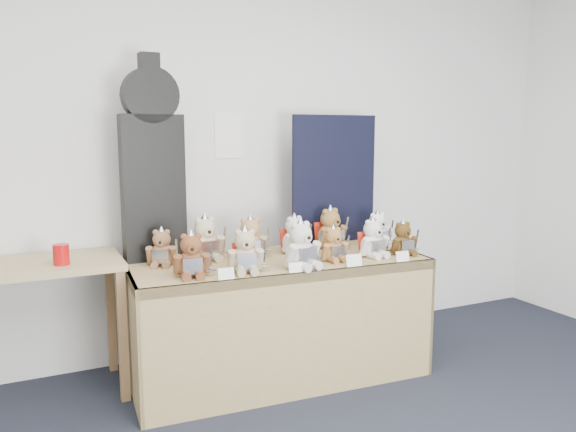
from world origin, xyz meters
name	(u,v)px	position (x,y,z in m)	size (l,w,h in m)	color
room_shell	(230,136)	(0.22, 2.49, 1.51)	(6.00, 6.00, 6.00)	silver
display_table	(282,287)	(0.32, 1.84, 0.59)	(1.86, 0.86, 0.76)	olive
side_table	(32,285)	(-1.07, 2.20, 0.68)	(0.98, 0.54, 0.81)	#A18056
guitar_case	(152,161)	(-0.36, 2.22, 1.36)	(0.38, 0.13, 1.24)	black
navy_board	(334,180)	(0.90, 2.22, 1.20)	(0.67, 0.02, 0.90)	black
red_cup	(61,255)	(-0.91, 2.07, 0.87)	(0.09, 0.09, 0.11)	#BC0C0D
teddy_front_far_left	(192,257)	(-0.28, 1.71, 0.87)	(0.23, 0.20, 0.28)	brown
teddy_front_left	(245,253)	(0.03, 1.69, 0.87)	(0.23, 0.21, 0.28)	tan
teddy_front_centre	(301,247)	(0.35, 1.64, 0.88)	(0.26, 0.23, 0.31)	silver
teddy_front_right	(334,246)	(0.61, 1.72, 0.85)	(0.19, 0.16, 0.24)	#9C6B3B
teddy_front_far_right	(373,240)	(0.89, 1.71, 0.87)	(0.23, 0.19, 0.27)	silver
teddy_front_end	(403,240)	(1.10, 1.68, 0.85)	(0.20, 0.16, 0.24)	#4D361A
teddy_back_left	(206,240)	(-0.09, 2.07, 0.88)	(0.25, 0.21, 0.31)	beige
teddy_back_centre_left	(250,239)	(0.19, 2.02, 0.87)	(0.24, 0.22, 0.29)	#A67E53
teddy_back_centre_right	(295,236)	(0.49, 2.02, 0.87)	(0.23, 0.21, 0.28)	silver
teddy_back_right	(331,230)	(0.78, 2.06, 0.88)	(0.26, 0.24, 0.31)	olive
teddy_back_end	(378,231)	(1.10, 1.97, 0.86)	(0.22, 0.18, 0.27)	white
teddy_back_far_left	(162,249)	(-0.36, 2.05, 0.86)	(0.20, 0.19, 0.25)	#986A47
entry_card_a	(226,274)	(-0.13, 1.58, 0.79)	(0.09, 0.00, 0.06)	white
entry_card_b	(296,267)	(0.27, 1.55, 0.79)	(0.08, 0.00, 0.06)	white
entry_card_c	(354,260)	(0.64, 1.53, 0.80)	(0.10, 0.00, 0.07)	white
entry_card_d	(403,256)	(0.98, 1.51, 0.79)	(0.09, 0.00, 0.06)	white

